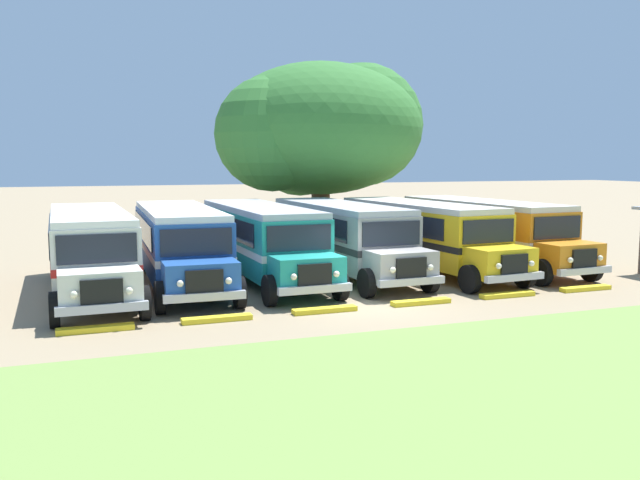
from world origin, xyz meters
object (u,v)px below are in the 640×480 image
parked_bus_slot_3 (341,234)px  parked_bus_slot_4 (422,233)px  parked_bus_slot_0 (90,247)px  broad_shade_tree (321,131)px  parked_bus_slot_2 (262,238)px  parked_bus_slot_5 (485,229)px  parked_bus_slot_1 (180,241)px

parked_bus_slot_3 → parked_bus_slot_4: same height
parked_bus_slot_0 → broad_shade_tree: bearing=128.7°
parked_bus_slot_2 → broad_shade_tree: broad_shade_tree is taller
parked_bus_slot_2 → parked_bus_slot_5: bearing=88.2°
parked_bus_slot_1 → parked_bus_slot_4: same height
parked_bus_slot_0 → parked_bus_slot_2: bearing=93.9°
parked_bus_slot_2 → parked_bus_slot_3: size_ratio=1.00×
parked_bus_slot_0 → parked_bus_slot_3: 9.67m
parked_bus_slot_5 → broad_shade_tree: bearing=-161.3°
parked_bus_slot_0 → parked_bus_slot_5: same height
parked_bus_slot_3 → parked_bus_slot_5: same height
parked_bus_slot_2 → parked_bus_slot_3: 3.37m
parked_bus_slot_0 → parked_bus_slot_3: same height
parked_bus_slot_4 → broad_shade_tree: (-0.65, 10.16, 4.57)m
parked_bus_slot_0 → parked_bus_slot_5: bearing=90.3°
parked_bus_slot_2 → parked_bus_slot_4: bearing=85.7°
parked_bus_slot_0 → parked_bus_slot_1: same height
parked_bus_slot_0 → parked_bus_slot_5: size_ratio=1.00×
parked_bus_slot_3 → broad_shade_tree: size_ratio=0.88×
parked_bus_slot_1 → parked_bus_slot_5: bearing=91.0°
parked_bus_slot_3 → parked_bus_slot_5: bearing=86.5°
parked_bus_slot_0 → broad_shade_tree: 16.76m
parked_bus_slot_3 → parked_bus_slot_4: 3.43m
parked_bus_slot_0 → parked_bus_slot_4: 13.04m
parked_bus_slot_2 → parked_bus_slot_5: 10.04m
parked_bus_slot_0 → parked_bus_slot_2: same height
parked_bus_slot_1 → parked_bus_slot_0: bearing=-77.7°
parked_bus_slot_3 → parked_bus_slot_2: bearing=-89.1°
parked_bus_slot_5 → parked_bus_slot_2: bearing=-93.7°
parked_bus_slot_1 → parked_bus_slot_3: bearing=92.5°
parked_bus_slot_4 → parked_bus_slot_3: bearing=-102.5°
parked_bus_slot_2 → parked_bus_slot_0: bearing=-85.9°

